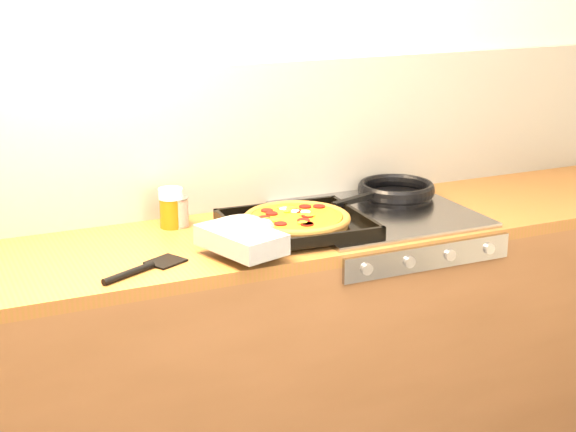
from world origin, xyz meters
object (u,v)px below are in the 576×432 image
frying_pan (395,191)px  pizza_on_tray (281,225)px  tomato_can (178,212)px  juice_glass (171,208)px

frying_pan → pizza_on_tray: bearing=-158.8°
frying_pan → tomato_can: tomato_can is taller
pizza_on_tray → juice_glass: (-0.27, 0.26, 0.02)m
pizza_on_tray → juice_glass: 0.38m
tomato_can → juice_glass: (-0.02, 0.00, 0.02)m
tomato_can → juice_glass: size_ratio=0.75×
pizza_on_tray → frying_pan: size_ratio=1.22×
tomato_can → juice_glass: juice_glass is taller
pizza_on_tray → frying_pan: (0.54, 0.21, -0.01)m
frying_pan → tomato_can: size_ratio=4.91×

